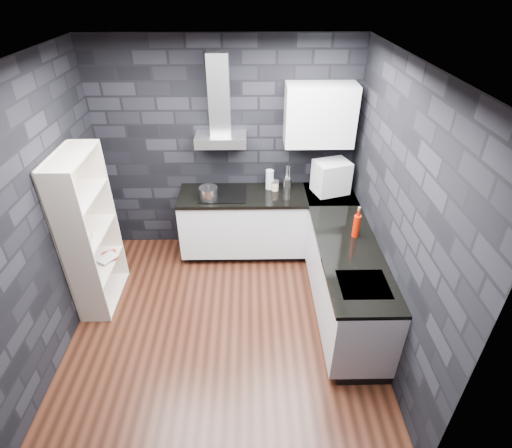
{
  "coord_description": "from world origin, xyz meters",
  "views": [
    {
      "loc": [
        0.29,
        -3.08,
        3.29
      ],
      "look_at": [
        0.35,
        0.45,
        1.0
      ],
      "focal_mm": 28.0,
      "sensor_mm": 36.0,
      "label": 1
    }
  ],
  "objects_px": {
    "utensil_crock": "(287,184)",
    "appliance_garage": "(331,177)",
    "red_bottle": "(356,226)",
    "glass_vase": "(270,179)",
    "storage_jar": "(275,186)",
    "fruit_bowl": "(84,239)",
    "pot": "(209,193)",
    "bookshelf": "(90,234)"
  },
  "relations": [
    {
      "from": "pot",
      "to": "fruit_bowl",
      "type": "bearing_deg",
      "value": -143.98
    },
    {
      "from": "utensil_crock",
      "to": "fruit_bowl",
      "type": "relative_size",
      "value": 0.71
    },
    {
      "from": "appliance_garage",
      "to": "fruit_bowl",
      "type": "relative_size",
      "value": 2.04
    },
    {
      "from": "bookshelf",
      "to": "fruit_bowl",
      "type": "bearing_deg",
      "value": -88.43
    },
    {
      "from": "red_bottle",
      "to": "utensil_crock",
      "type": "bearing_deg",
      "value": 120.34
    },
    {
      "from": "pot",
      "to": "glass_vase",
      "type": "distance_m",
      "value": 0.8
    },
    {
      "from": "glass_vase",
      "to": "fruit_bowl",
      "type": "distance_m",
      "value": 2.27
    },
    {
      "from": "glass_vase",
      "to": "bookshelf",
      "type": "height_order",
      "value": "bookshelf"
    },
    {
      "from": "red_bottle",
      "to": "bookshelf",
      "type": "xyz_separation_m",
      "value": [
        -2.81,
        0.09,
        -0.12
      ]
    },
    {
      "from": "appliance_garage",
      "to": "red_bottle",
      "type": "bearing_deg",
      "value": -101.48
    },
    {
      "from": "glass_vase",
      "to": "utensil_crock",
      "type": "bearing_deg",
      "value": -4.3
    },
    {
      "from": "fruit_bowl",
      "to": "bookshelf",
      "type": "bearing_deg",
      "value": 90.0
    },
    {
      "from": "utensil_crock",
      "to": "fruit_bowl",
      "type": "xyz_separation_m",
      "value": [
        -2.18,
        -1.13,
        -0.03
      ]
    },
    {
      "from": "appliance_garage",
      "to": "bookshelf",
      "type": "xyz_separation_m",
      "value": [
        -2.7,
        -0.85,
        -0.22
      ]
    },
    {
      "from": "glass_vase",
      "to": "bookshelf",
      "type": "xyz_separation_m",
      "value": [
        -1.96,
        -1.0,
        -0.12
      ]
    },
    {
      "from": "pot",
      "to": "fruit_bowl",
      "type": "xyz_separation_m",
      "value": [
        -1.21,
        -0.88,
        -0.04
      ]
    },
    {
      "from": "red_bottle",
      "to": "pot",
      "type": "bearing_deg",
      "value": 152.86
    },
    {
      "from": "utensil_crock",
      "to": "appliance_garage",
      "type": "relative_size",
      "value": 0.35
    },
    {
      "from": "pot",
      "to": "fruit_bowl",
      "type": "relative_size",
      "value": 1.11
    },
    {
      "from": "glass_vase",
      "to": "appliance_garage",
      "type": "height_order",
      "value": "appliance_garage"
    },
    {
      "from": "appliance_garage",
      "to": "red_bottle",
      "type": "xyz_separation_m",
      "value": [
        0.11,
        -0.94,
        -0.1
      ]
    },
    {
      "from": "bookshelf",
      "to": "fruit_bowl",
      "type": "height_order",
      "value": "bookshelf"
    },
    {
      "from": "red_bottle",
      "to": "appliance_garage",
      "type": "bearing_deg",
      "value": 96.6
    },
    {
      "from": "appliance_garage",
      "to": "glass_vase",
      "type": "bearing_deg",
      "value": 150.37
    },
    {
      "from": "appliance_garage",
      "to": "utensil_crock",
      "type": "bearing_deg",
      "value": 147.37
    },
    {
      "from": "pot",
      "to": "utensil_crock",
      "type": "bearing_deg",
      "value": 14.49
    },
    {
      "from": "red_bottle",
      "to": "fruit_bowl",
      "type": "bearing_deg",
      "value": -178.88
    },
    {
      "from": "utensil_crock",
      "to": "appliance_garage",
      "type": "bearing_deg",
      "value": -14.54
    },
    {
      "from": "storage_jar",
      "to": "pot",
      "type": "bearing_deg",
      "value": -165.16
    },
    {
      "from": "storage_jar",
      "to": "utensil_crock",
      "type": "distance_m",
      "value": 0.16
    },
    {
      "from": "storage_jar",
      "to": "fruit_bowl",
      "type": "height_order",
      "value": "storage_jar"
    },
    {
      "from": "pot",
      "to": "storage_jar",
      "type": "distance_m",
      "value": 0.85
    },
    {
      "from": "utensil_crock",
      "to": "appliance_garage",
      "type": "distance_m",
      "value": 0.56
    },
    {
      "from": "pot",
      "to": "glass_vase",
      "type": "xyz_separation_m",
      "value": [
        0.75,
        0.27,
        0.05
      ]
    },
    {
      "from": "glass_vase",
      "to": "storage_jar",
      "type": "height_order",
      "value": "glass_vase"
    },
    {
      "from": "storage_jar",
      "to": "utensil_crock",
      "type": "bearing_deg",
      "value": 12.69
    },
    {
      "from": "red_bottle",
      "to": "bookshelf",
      "type": "relative_size",
      "value": 0.14
    },
    {
      "from": "storage_jar",
      "to": "red_bottle",
      "type": "relative_size",
      "value": 0.46
    },
    {
      "from": "appliance_garage",
      "to": "red_bottle",
      "type": "distance_m",
      "value": 0.95
    },
    {
      "from": "utensil_crock",
      "to": "red_bottle",
      "type": "distance_m",
      "value": 1.25
    },
    {
      "from": "appliance_garage",
      "to": "fruit_bowl",
      "type": "height_order",
      "value": "appliance_garage"
    },
    {
      "from": "storage_jar",
      "to": "fruit_bowl",
      "type": "xyz_separation_m",
      "value": [
        -2.02,
        -1.09,
        -0.02
      ]
    }
  ]
}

